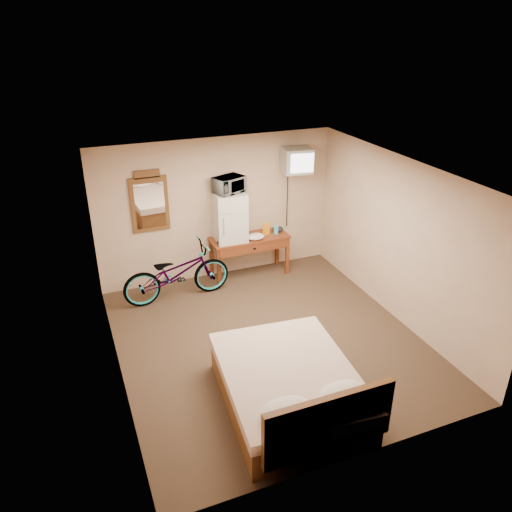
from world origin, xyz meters
The scene contains 13 objects.
room centered at (0.00, 0.00, 1.25)m, with size 4.60×4.64×2.50m.
desk centered at (0.49, 2.00, 0.63)m, with size 1.40×0.55×0.75m.
mini_fridge centered at (0.14, 2.05, 1.18)m, with size 0.55×0.53×0.86m.
microwave centered at (0.14, 2.05, 1.74)m, with size 0.50×0.34×0.27m, color silver.
snack_bag centered at (0.81, 2.03, 0.86)m, with size 0.11×0.06×0.22m, color orange.
blue_cup centered at (0.99, 2.00, 0.82)m, with size 0.08×0.08×0.15m, color #46B0F0.
cloth_cream centered at (0.56, 1.90, 0.80)m, with size 0.32×0.24×0.10m, color silver.
cloth_dark_a centered at (-0.02, 1.91, 0.80)m, with size 0.25×0.19×0.09m, color black.
cloth_dark_b centered at (1.06, 2.07, 0.80)m, with size 0.21×0.17×0.09m, color black.
crt_television centered at (1.37, 2.02, 2.05)m, with size 0.54×0.61×0.42m.
wall_mirror centered at (-1.15, 2.27, 1.54)m, with size 0.61×0.04×1.04m.
bicycle centered at (-0.92, 1.70, 0.47)m, with size 0.63×1.79×0.94m, color black.
bed centered at (-0.31, -1.38, 0.30)m, with size 1.68×2.12×0.90m.
Camera 1 is at (-2.42, -5.52, 4.27)m, focal length 35.00 mm.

